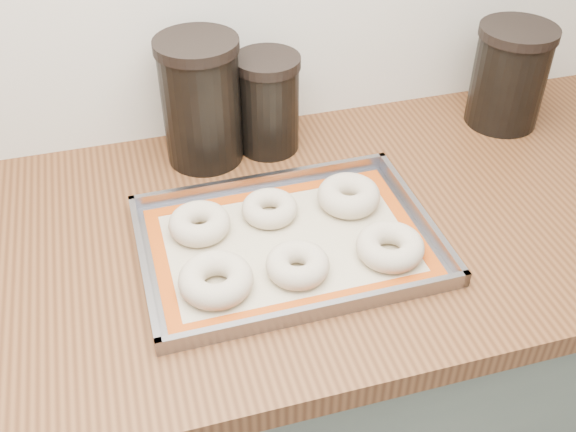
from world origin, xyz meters
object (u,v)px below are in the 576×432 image
object	(u,v)px
canister_left	(201,101)
canister_mid	(268,103)
bagel_front_right	(390,247)
baking_tray	(288,242)
bagel_front_mid	(298,265)
bagel_back_left	(200,223)
bagel_back_right	(349,195)
bagel_front_left	(216,280)
canister_right	(509,76)
bagel_back_mid	(270,208)

from	to	relation	value
canister_left	canister_mid	world-z (taller)	canister_left
canister_left	bagel_front_right	bearing A→B (deg)	-58.06
baking_tray	bagel_front_right	xyz separation A→B (m)	(0.14, -0.07, 0.02)
canister_left	bagel_front_mid	bearing A→B (deg)	-78.28
bagel_back_left	bagel_back_right	bearing A→B (deg)	0.44
baking_tray	bagel_front_right	distance (m)	0.16
bagel_front_left	canister_right	distance (m)	0.72
baking_tray	bagel_front_right	bearing A→B (deg)	-26.39
baking_tray	bagel_back_mid	world-z (taller)	bagel_back_mid
baking_tray	bagel_back_right	xyz separation A→B (m)	(0.12, 0.07, 0.02)
bagel_front_left	bagel_front_mid	distance (m)	0.12
canister_left	canister_right	bearing A→B (deg)	-3.50
canister_mid	bagel_front_mid	bearing A→B (deg)	-97.78
bagel_front_mid	bagel_back_left	bearing A→B (deg)	132.51
bagel_back_mid	bagel_back_right	distance (m)	0.14
baking_tray	bagel_back_left	size ratio (longest dim) A/B	4.68
baking_tray	bagel_back_mid	size ratio (longest dim) A/B	5.02
canister_left	canister_mid	xyz separation A→B (m)	(0.12, 0.00, -0.02)
canister_right	bagel_back_right	bearing A→B (deg)	-155.12
bagel_back_left	canister_left	xyz separation A→B (m)	(0.05, 0.22, 0.09)
bagel_back_mid	canister_left	world-z (taller)	canister_left
bagel_front_left	bagel_back_right	world-z (taller)	bagel_back_right
bagel_front_left	bagel_front_right	xyz separation A→B (m)	(0.27, -0.00, -0.00)
bagel_front_right	canister_left	distance (m)	0.43
canister_mid	canister_right	size ratio (longest dim) A/B	0.93
bagel_front_right	canister_mid	bearing A→B (deg)	105.55
bagel_back_mid	bagel_back_right	xyz separation A→B (m)	(0.14, -0.01, 0.00)
baking_tray	bagel_back_right	size ratio (longest dim) A/B	4.38
baking_tray	bagel_front_mid	bearing A→B (deg)	-94.21
bagel_back_left	canister_left	bearing A→B (deg)	77.18
bagel_back_right	canister_right	xyz separation A→B (m)	(0.39, 0.18, 0.08)
bagel_back_left	bagel_back_right	distance (m)	0.25
bagel_back_mid	canister_right	bearing A→B (deg)	18.29
bagel_back_left	baking_tray	bearing A→B (deg)	-26.66
bagel_front_right	canister_right	world-z (taller)	canister_right
bagel_front_left	canister_left	distance (m)	0.37
bagel_front_left	bagel_back_mid	bearing A→B (deg)	50.37
baking_tray	bagel_back_right	world-z (taller)	bagel_back_right
bagel_front_left	bagel_back_right	size ratio (longest dim) A/B	1.04
bagel_front_mid	bagel_back_mid	world-z (taller)	bagel_front_mid
bagel_front_right	canister_left	size ratio (longest dim) A/B	0.45
bagel_front_left	bagel_back_left	distance (m)	0.13
bagel_front_right	bagel_back_mid	distance (m)	0.21
baking_tray	canister_right	distance (m)	0.58
bagel_back_left	canister_left	world-z (taller)	canister_left
canister_mid	bagel_back_right	bearing A→B (deg)	-69.56
bagel_back_right	canister_left	world-z (taller)	canister_left
bagel_back_left	bagel_back_mid	bearing A→B (deg)	4.44
bagel_front_right	bagel_front_mid	bearing A→B (deg)	179.75
bagel_front_left	bagel_front_mid	bearing A→B (deg)	-0.64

